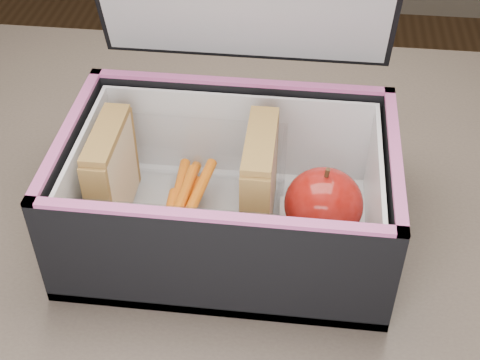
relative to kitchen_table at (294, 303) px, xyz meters
name	(u,v)px	position (x,y,z in m)	size (l,w,h in m)	color
kitchen_table	(294,303)	(0.00, 0.00, 0.00)	(1.20, 0.80, 0.75)	brown
lunch_bag	(229,182)	(-0.07, 0.01, 0.16)	(0.30, 0.26, 0.30)	black
plastic_tub	(186,190)	(-0.11, 0.01, 0.14)	(0.19, 0.13, 0.08)	white
sandwich_left	(112,173)	(-0.18, 0.01, 0.16)	(0.02, 0.09, 0.10)	beige
sandwich_right	(259,182)	(-0.04, 0.01, 0.16)	(0.03, 0.09, 0.11)	beige
carrot_sticks	(182,202)	(-0.12, 0.01, 0.12)	(0.04, 0.14, 0.03)	#DD5315
paper_napkin	(315,226)	(0.01, 0.01, 0.11)	(0.07, 0.07, 0.01)	white
red_apple	(324,204)	(0.02, 0.00, 0.15)	(0.09, 0.09, 0.08)	#810600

